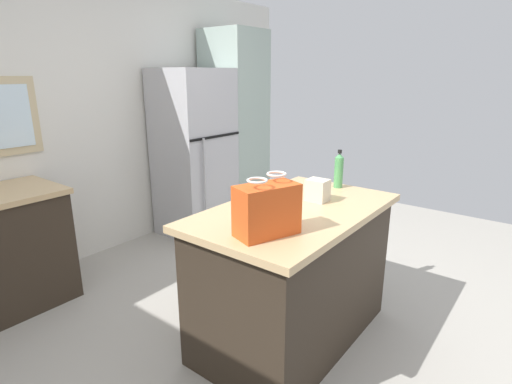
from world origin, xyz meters
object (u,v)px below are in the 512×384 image
(kitchen_island, at_px, (293,274))
(bottle, at_px, (339,170))
(shopping_bag, at_px, (267,210))
(small_box, at_px, (318,190))
(tall_cabinet, at_px, (235,127))
(refrigerator, at_px, (195,153))
(ear_defenders, at_px, (250,201))

(kitchen_island, bearing_deg, bottle, 0.98)
(shopping_bag, relative_size, small_box, 2.51)
(tall_cabinet, xyz_separation_m, small_box, (-1.41, -1.91, -0.11))
(kitchen_island, distance_m, refrigerator, 2.15)
(ear_defenders, bearing_deg, small_box, -42.31)
(refrigerator, height_order, bottle, refrigerator)
(small_box, xyz_separation_m, ear_defenders, (-0.33, 0.30, -0.05))
(tall_cabinet, height_order, ear_defenders, tall_cabinet)
(refrigerator, bearing_deg, bottle, -101.14)
(kitchen_island, distance_m, tall_cabinet, 2.56)
(small_box, bearing_deg, ear_defenders, 137.69)
(shopping_bag, bearing_deg, kitchen_island, 13.99)
(refrigerator, distance_m, bottle, 1.91)
(tall_cabinet, xyz_separation_m, ear_defenders, (-1.74, -1.61, -0.16))
(bottle, relative_size, ear_defenders, 1.31)
(bottle, bearing_deg, small_box, -173.73)
(kitchen_island, xyz_separation_m, shopping_bag, (-0.44, -0.11, 0.58))
(bottle, height_order, ear_defenders, bottle)
(kitchen_island, bearing_deg, small_box, -8.08)
(refrigerator, xyz_separation_m, bottle, (-0.37, -1.87, 0.15))
(shopping_bag, xyz_separation_m, ear_defenders, (0.33, 0.38, -0.11))
(shopping_bag, distance_m, bottle, 1.04)
(kitchen_island, bearing_deg, tall_cabinet, 48.96)
(tall_cabinet, distance_m, small_box, 2.38)
(shopping_bag, height_order, ear_defenders, shopping_bag)
(bottle, bearing_deg, ear_defenders, 159.92)
(kitchen_island, height_order, refrigerator, refrigerator)
(refrigerator, xyz_separation_m, small_box, (-0.74, -1.91, 0.10))
(small_box, bearing_deg, tall_cabinet, 53.43)
(tall_cabinet, bearing_deg, kitchen_island, -131.04)
(shopping_bag, height_order, small_box, shopping_bag)
(refrigerator, relative_size, shopping_bag, 4.91)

